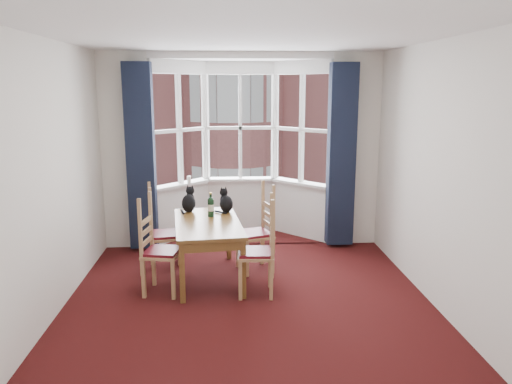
{
  "coord_description": "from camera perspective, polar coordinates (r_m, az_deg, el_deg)",
  "views": [
    {
      "loc": [
        -0.22,
        -4.93,
        2.33
      ],
      "look_at": [
        0.13,
        1.05,
        1.05
      ],
      "focal_mm": 35.0,
      "sensor_mm": 36.0,
      "label": 1
    }
  ],
  "objects": [
    {
      "name": "curtain_left",
      "position": [
        7.17,
        -13.02,
        3.89
      ],
      "size": [
        0.38,
        0.22,
        2.6
      ],
      "primitive_type": "cube",
      "color": "#151C30",
      "rests_on": "floor"
    },
    {
      "name": "wall_back_pier_right",
      "position": [
        7.48,
        11.16,
        4.68
      ],
      "size": [
        0.7,
        0.12,
        2.8
      ],
      "primitive_type": "cube",
      "color": "silver",
      "rests_on": "floor"
    },
    {
      "name": "street",
      "position": [
        38.1,
        -2.99,
        -0.62
      ],
      "size": [
        80.0,
        80.0,
        0.0
      ],
      "primitive_type": "plane",
      "color": "#333335",
      "rests_on": "ground"
    },
    {
      "name": "cat_right",
      "position": [
        6.48,
        -3.45,
        -1.21
      ],
      "size": [
        0.25,
        0.28,
        0.33
      ],
      "color": "black",
      "rests_on": "dining_table"
    },
    {
      "name": "bay_window",
      "position": [
        7.74,
        -1.74,
        5.15
      ],
      "size": [
        2.76,
        0.94,
        2.8
      ],
      "color": "white",
      "rests_on": "floor"
    },
    {
      "name": "wall_left",
      "position": [
        5.32,
        -22.86,
        1.05
      ],
      "size": [
        0.0,
        4.5,
        4.5
      ],
      "primitive_type": "plane",
      "rotation": [
        1.57,
        0.0,
        1.57
      ],
      "color": "silver",
      "rests_on": "floor"
    },
    {
      "name": "floor",
      "position": [
        5.46,
        -0.77,
        -13.21
      ],
      "size": [
        4.5,
        4.5,
        0.0
      ],
      "primitive_type": "plane",
      "color": "black",
      "rests_on": "ground"
    },
    {
      "name": "dining_table",
      "position": [
        6.08,
        -5.55,
        -4.18
      ],
      "size": [
        0.93,
        1.51,
        0.72
      ],
      "color": "brown",
      "rests_on": "floor"
    },
    {
      "name": "curtain_right",
      "position": [
        7.26,
        9.73,
        4.12
      ],
      "size": [
        0.38,
        0.22,
        2.6
      ],
      "primitive_type": "cube",
      "color": "#151C30",
      "rests_on": "floor"
    },
    {
      "name": "wall_back_pier_left",
      "position": [
        7.38,
        -14.58,
        4.43
      ],
      "size": [
        0.7,
        0.12,
        2.8
      ],
      "primitive_type": "cube",
      "color": "silver",
      "rests_on": "floor"
    },
    {
      "name": "wine_bottle",
      "position": [
        6.26,
        -5.18,
        -1.61
      ],
      "size": [
        0.08,
        0.08,
        0.31
      ],
      "color": "black",
      "rests_on": "dining_table"
    },
    {
      "name": "tenement_building",
      "position": [
        18.96,
        -2.77,
        9.8
      ],
      "size": [
        18.4,
        7.8,
        15.2
      ],
      "color": "#AA5C57",
      "rests_on": "street"
    },
    {
      "name": "wall_right",
      "position": [
        5.49,
        20.55,
        1.54
      ],
      "size": [
        0.0,
        4.5,
        4.5
      ],
      "primitive_type": "plane",
      "rotation": [
        1.57,
        0.0,
        -1.57
      ],
      "color": "silver",
      "rests_on": "floor"
    },
    {
      "name": "chair_left_near",
      "position": [
        5.82,
        -11.52,
        -6.81
      ],
      "size": [
        0.47,
        0.48,
        0.92
      ],
      "color": "#A98152",
      "rests_on": "floor"
    },
    {
      "name": "chair_left_far",
      "position": [
        6.42,
        -11.05,
        -4.98
      ],
      "size": [
        0.47,
        0.48,
        0.92
      ],
      "color": "#A98152",
      "rests_on": "floor"
    },
    {
      "name": "cat_left",
      "position": [
        6.55,
        -7.68,
        -1.09
      ],
      "size": [
        0.22,
        0.28,
        0.35
      ],
      "color": "black",
      "rests_on": "dining_table"
    },
    {
      "name": "chair_right_far",
      "position": [
        6.4,
        0.64,
        -4.83
      ],
      "size": [
        0.51,
        0.52,
        0.92
      ],
      "color": "#A98152",
      "rests_on": "floor"
    },
    {
      "name": "chair_right_near",
      "position": [
        5.66,
        0.9,
        -7.1
      ],
      "size": [
        0.42,
        0.44,
        0.92
      ],
      "color": "#A98152",
      "rests_on": "floor"
    },
    {
      "name": "wall_near",
      "position": [
        2.84,
        1.26,
        -6.96
      ],
      "size": [
        4.0,
        0.0,
        4.0
      ],
      "primitive_type": "plane",
      "rotation": [
        -1.57,
        0.0,
        0.0
      ],
      "color": "silver",
      "rests_on": "floor"
    },
    {
      "name": "ceiling",
      "position": [
        4.96,
        -0.86,
        17.51
      ],
      "size": [
        4.5,
        4.5,
        0.0
      ],
      "primitive_type": "plane",
      "rotation": [
        3.14,
        0.0,
        0.0
      ],
      "color": "white",
      "rests_on": "floor"
    },
    {
      "name": "candle_tall",
      "position": [
        7.68,
        -7.66,
        1.41
      ],
      "size": [
        0.06,
        0.06,
        0.11
      ],
      "primitive_type": "cylinder",
      "color": "white",
      "rests_on": "bay_window"
    }
  ]
}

